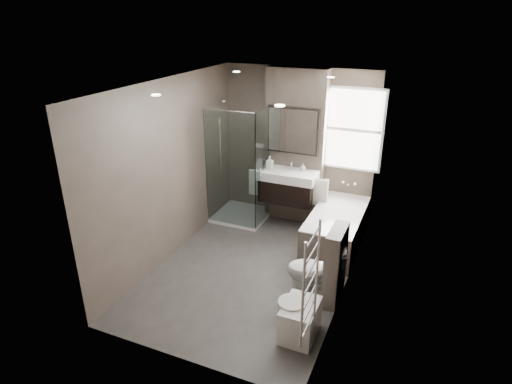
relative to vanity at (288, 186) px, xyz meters
The scene contains 15 objects.
room 1.53m from the vanity, 90.00° to the right, with size 2.70×3.90×2.70m.
vanity_pier 0.66m from the vanity, 90.00° to the left, with size 1.00×0.25×2.60m, color #564C44.
vanity is the anchor object (origin of this frame).
mirror_cabinet 0.91m from the vanity, 90.00° to the left, with size 0.86×0.08×0.76m.
towel_left 0.56m from the vanity, behind, with size 0.24×0.06×0.44m, color silver.
towel_right 0.56m from the vanity, ahead, with size 0.24×0.06×0.44m, color silver.
shower_enclosure 0.80m from the vanity, behind, with size 0.90×0.90×2.00m.
bathtub 1.07m from the vanity, 19.37° to the right, with size 0.75×1.60×0.57m.
window 1.37m from the vanity, 26.58° to the left, with size 0.98×0.06×1.33m.
toilet 1.99m from the vanity, 60.20° to the right, with size 0.41×0.72×0.73m, color white.
cistern_box 2.08m from the vanity, 54.16° to the right, with size 0.19×0.55×1.00m.
bidet 2.74m from the vanity, 67.84° to the right, with size 0.45×0.52×0.54m.
towel_radiator 3.30m from the vanity, 67.55° to the right, with size 0.03×0.49×1.10m.
soap_bottle_a 0.49m from the vanity, behind, with size 0.10×0.10×0.21m, color white.
soap_bottle_b 0.40m from the vanity, 31.44° to the left, with size 0.09×0.09×0.12m, color white.
Camera 1 is at (2.06, -4.80, 3.42)m, focal length 30.00 mm.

